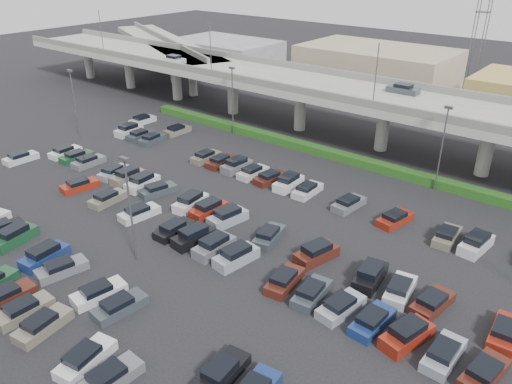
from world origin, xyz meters
TOP-DOWN VIEW (x-y plane):
  - ground at (0.00, 0.00)m, footprint 280.00×280.00m
  - overpass at (-0.18, 31.99)m, footprint 150.00×13.00m
  - on_ramp at (-52.10, 43.05)m, footprint 50.93×30.13m
  - hedge at (0.00, 25.00)m, footprint 66.00×1.60m
  - parked_cars at (-0.15, -3.57)m, footprint 62.96×41.57m
  - light_poles at (-4.13, 2.00)m, footprint 66.90×48.38m
  - distant_buildings at (12.38, 61.81)m, footprint 138.00×24.00m
  - comm_tower at (4.00, 74.00)m, footprint 2.40×2.40m

SIDE VIEW (x-z plane):
  - ground at x=0.00m, z-range 0.00..0.00m
  - hedge at x=0.00m, z-range 0.00..1.10m
  - parked_cars at x=-0.15m, z-range -0.23..1.44m
  - distant_buildings at x=12.38m, z-range -0.76..8.24m
  - light_poles at x=-4.13m, z-range 1.09..11.39m
  - on_ramp at x=-52.10m, z-range 2.46..11.26m
  - overpass at x=-0.18m, z-range -0.93..14.87m
  - comm_tower at x=4.00m, z-range 0.61..30.61m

